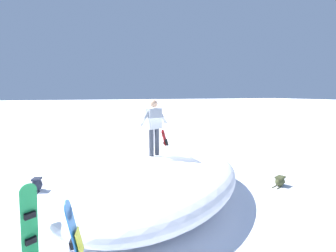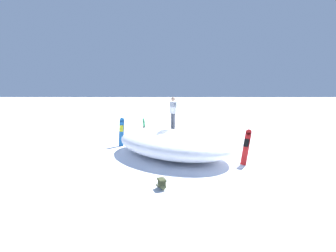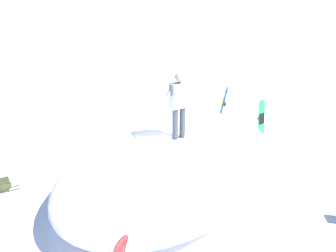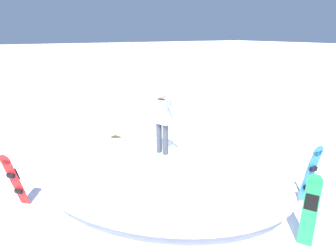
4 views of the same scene
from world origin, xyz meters
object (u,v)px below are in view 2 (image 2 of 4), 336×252
backpack_near (202,138)px  backpack_far (162,184)px  snowboard_tertiary_upright (246,146)px  snowboard_secondary_upright (122,131)px  snowboard_primary_upright (144,130)px  snowboarder_standing (173,111)px

backpack_near → backpack_far: backpack_near is taller
backpack_near → snowboard_tertiary_upright: bearing=104.9°
snowboard_secondary_upright → backpack_near: (-5.11, -1.33, -0.65)m
snowboard_primary_upright → snowboard_tertiary_upright: snowboard_primary_upright is taller
snowboard_primary_upright → snowboarder_standing: bearing=121.6°
snowboard_secondary_upright → snowboard_primary_upright: bearing=-146.4°
snowboard_primary_upright → backpack_far: 7.53m
snowboard_primary_upright → backpack_near: 3.89m
snowboard_tertiary_upright → snowboard_secondary_upright: bearing=-29.6°
snowboard_primary_upright → snowboard_tertiary_upright: (-5.13, 4.53, -0.01)m
snowboarder_standing → backpack_far: snowboarder_standing is taller
snowboard_primary_upright → backpack_far: size_ratio=2.37×
snowboard_tertiary_upright → backpack_far: snowboard_tertiary_upright is taller
snowboard_tertiary_upright → backpack_near: (1.32, -4.99, -0.59)m
snowboard_secondary_upright → snowboard_tertiary_upright: 7.40m
backpack_far → snowboard_secondary_upright: bearing=-67.5°
snowboard_primary_upright → snowboard_secondary_upright: bearing=33.6°
snowboard_secondary_upright → snowboard_tertiary_upright: snowboard_secondary_upright is taller
snowboarder_standing → snowboard_primary_upright: snowboarder_standing is taller
snowboard_tertiary_upright → backpack_far: bearing=37.3°
snowboarder_standing → snowboard_primary_upright: 3.77m
snowboard_tertiary_upright → snowboard_primary_upright: bearing=-41.4°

